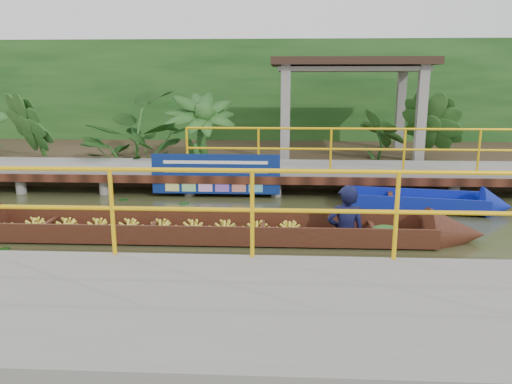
{
  "coord_description": "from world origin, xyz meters",
  "views": [
    {
      "loc": [
        1.13,
        -8.44,
        2.64
      ],
      "look_at": [
        0.66,
        0.5,
        0.6
      ],
      "focal_mm": 35.0,
      "sensor_mm": 36.0,
      "label": 1
    }
  ],
  "objects": [
    {
      "name": "ground",
      "position": [
        0.0,
        0.0,
        0.0
      ],
      "size": [
        80.0,
        80.0,
        0.0
      ],
      "primitive_type": "plane",
      "color": "#31341A",
      "rests_on": "ground"
    },
    {
      "name": "land_strip",
      "position": [
        0.0,
        7.5,
        0.23
      ],
      "size": [
        30.0,
        8.0,
        0.45
      ],
      "primitive_type": "cube",
      "color": "#302618",
      "rests_on": "ground"
    },
    {
      "name": "far_dock",
      "position": [
        0.02,
        3.43,
        0.48
      ],
      "size": [
        16.0,
        2.06,
        1.66
      ],
      "color": "gray",
      "rests_on": "ground"
    },
    {
      "name": "near_dock",
      "position": [
        1.0,
        -4.2,
        0.3
      ],
      "size": [
        18.0,
        2.4,
        1.73
      ],
      "color": "gray",
      "rests_on": "ground"
    },
    {
      "name": "pavilion",
      "position": [
        3.0,
        6.3,
        2.82
      ],
      "size": [
        4.4,
        3.0,
        3.0
      ],
      "color": "gray",
      "rests_on": "ground"
    },
    {
      "name": "foliage_backdrop",
      "position": [
        0.0,
        10.0,
        2.0
      ],
      "size": [
        30.0,
        0.8,
        4.0
      ],
      "primitive_type": "cube",
      "color": "#144014",
      "rests_on": "ground"
    },
    {
      "name": "vendor_boat",
      "position": [
        0.22,
        -0.42,
        0.25
      ],
      "size": [
        9.22,
        1.01,
        2.12
      ],
      "rotation": [
        0.0,
        0.0,
        0.0
      ],
      "color": "#3A170F",
      "rests_on": "ground"
    },
    {
      "name": "moored_blue_boat",
      "position": [
        4.64,
        1.58,
        0.14
      ],
      "size": [
        3.38,
        1.37,
        0.78
      ],
      "rotation": [
        0.0,
        0.0,
        -0.17
      ],
      "color": "#0D1B93",
      "rests_on": "ground"
    },
    {
      "name": "blue_banner",
      "position": [
        -0.36,
        2.48,
        0.56
      ],
      "size": [
        2.89,
        0.04,
        0.9
      ],
      "color": "navy",
      "rests_on": "ground"
    },
    {
      "name": "tropical_plants",
      "position": [
        -1.45,
        5.3,
        1.28
      ],
      "size": [
        14.32,
        1.32,
        1.65
      ],
      "color": "#144014",
      "rests_on": "ground"
    }
  ]
}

